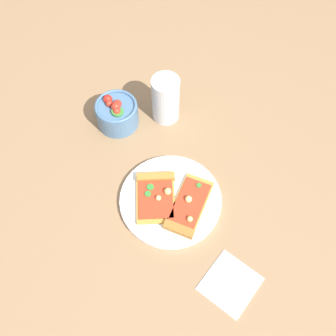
{
  "coord_description": "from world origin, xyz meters",
  "views": [
    {
      "loc": [
        0.29,
        -0.37,
        0.87
      ],
      "look_at": [
        -0.03,
        0.01,
        0.03
      ],
      "focal_mm": 42.78,
      "sensor_mm": 36.0,
      "label": 1
    }
  ],
  "objects_px": {
    "salad_bowl": "(117,113)",
    "soda_glass": "(166,100)",
    "pizza_slice_far": "(157,194)",
    "pizza_slice_near": "(188,209)",
    "paper_napkin": "(230,284)",
    "plate": "(171,200)"
  },
  "relations": [
    {
      "from": "plate",
      "to": "paper_napkin",
      "type": "bearing_deg",
      "value": -17.48
    },
    {
      "from": "pizza_slice_far",
      "to": "paper_napkin",
      "type": "bearing_deg",
      "value": -12.61
    },
    {
      "from": "pizza_slice_far",
      "to": "paper_napkin",
      "type": "xyz_separation_m",
      "value": [
        0.26,
        -0.06,
        -0.02
      ]
    },
    {
      "from": "plate",
      "to": "soda_glass",
      "type": "relative_size",
      "value": 1.82
    },
    {
      "from": "pizza_slice_near",
      "to": "plate",
      "type": "bearing_deg",
      "value": -175.93
    },
    {
      "from": "soda_glass",
      "to": "paper_napkin",
      "type": "relative_size",
      "value": 1.21
    },
    {
      "from": "pizza_slice_near",
      "to": "soda_glass",
      "type": "height_order",
      "value": "soda_glass"
    },
    {
      "from": "soda_glass",
      "to": "paper_napkin",
      "type": "xyz_separation_m",
      "value": [
        0.4,
        -0.27,
        -0.06
      ]
    },
    {
      "from": "pizza_slice_near",
      "to": "paper_napkin",
      "type": "relative_size",
      "value": 1.52
    },
    {
      "from": "pizza_slice_near",
      "to": "salad_bowl",
      "type": "height_order",
      "value": "salad_bowl"
    },
    {
      "from": "paper_napkin",
      "to": "salad_bowl",
      "type": "bearing_deg",
      "value": 161.21
    },
    {
      "from": "paper_napkin",
      "to": "pizza_slice_near",
      "type": "bearing_deg",
      "value": 157.1
    },
    {
      "from": "salad_bowl",
      "to": "soda_glass",
      "type": "height_order",
      "value": "soda_glass"
    },
    {
      "from": "plate",
      "to": "pizza_slice_far",
      "type": "distance_m",
      "value": 0.04
    },
    {
      "from": "pizza_slice_far",
      "to": "salad_bowl",
      "type": "height_order",
      "value": "salad_bowl"
    },
    {
      "from": "pizza_slice_near",
      "to": "soda_glass",
      "type": "bearing_deg",
      "value": 139.74
    },
    {
      "from": "pizza_slice_near",
      "to": "pizza_slice_far",
      "type": "height_order",
      "value": "same"
    },
    {
      "from": "plate",
      "to": "soda_glass",
      "type": "height_order",
      "value": "soda_glass"
    },
    {
      "from": "soda_glass",
      "to": "salad_bowl",
      "type": "bearing_deg",
      "value": -130.02
    },
    {
      "from": "pizza_slice_far",
      "to": "salad_bowl",
      "type": "distance_m",
      "value": 0.25
    },
    {
      "from": "plate",
      "to": "soda_glass",
      "type": "distance_m",
      "value": 0.27
    },
    {
      "from": "salad_bowl",
      "to": "soda_glass",
      "type": "distance_m",
      "value": 0.13
    }
  ]
}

